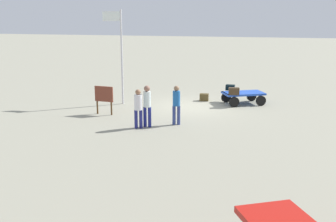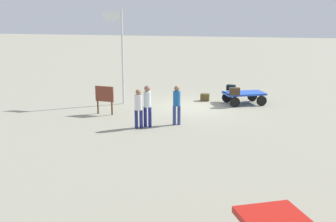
# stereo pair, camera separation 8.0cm
# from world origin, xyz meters

# --- Properties ---
(ground_plane) EXTENTS (120.00, 120.00, 0.00)m
(ground_plane) POSITION_xyz_m (0.00, 0.00, 0.00)
(ground_plane) COLOR gray
(luggage_cart) EXTENTS (2.39, 2.03, 0.63)m
(luggage_cart) POSITION_xyz_m (-2.55, -1.25, 0.47)
(luggage_cart) COLOR blue
(luggage_cart) RESTS_ON ground
(suitcase_grey) EXTENTS (0.49, 0.36, 0.29)m
(suitcase_grey) POSITION_xyz_m (-1.83, -1.74, 0.77)
(suitcase_grey) COLOR black
(suitcase_grey) RESTS_ON luggage_cart
(suitcase_maroon) EXTENTS (0.57, 0.38, 0.36)m
(suitcase_maroon) POSITION_xyz_m (-2.12, -0.51, 0.81)
(suitcase_maroon) COLOR #3D2D1B
(suitcase_maroon) RESTS_ON luggage_cart
(suitcase_olive) EXTENTS (0.47, 0.33, 0.39)m
(suitcase_olive) POSITION_xyz_m (-0.45, -1.59, 0.20)
(suitcase_olive) COLOR #493C1D
(suitcase_olive) RESTS_ON ground
(worker_lead) EXTENTS (0.38, 0.38, 1.71)m
(worker_lead) POSITION_xyz_m (0.03, 3.55, 0.98)
(worker_lead) COLOR navy
(worker_lead) RESTS_ON ground
(worker_trailing) EXTENTS (0.34, 0.32, 1.78)m
(worker_trailing) POSITION_xyz_m (1.15, 4.19, 1.03)
(worker_trailing) COLOR navy
(worker_trailing) RESTS_ON ground
(worker_supervisor) EXTENTS (0.42, 0.42, 1.65)m
(worker_supervisor) POSITION_xyz_m (1.46, 4.46, 0.95)
(worker_supervisor) COLOR navy
(worker_supervisor) RESTS_ON ground
(flagpole) EXTENTS (1.03, 0.10, 4.87)m
(flagpole) POSITION_xyz_m (3.75, 0.13, 2.89)
(flagpole) COLOR silver
(flagpole) RESTS_ON ground
(signboard) EXTENTS (0.93, 0.16, 1.35)m
(signboard) POSITION_xyz_m (3.74, 2.52, 0.88)
(signboard) COLOR #4C3319
(signboard) RESTS_ON ground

